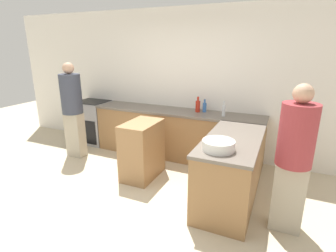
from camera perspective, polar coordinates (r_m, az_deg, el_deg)
The scene contains 12 objects.
ground_plane at distance 3.64m, azimuth -10.16°, elevation -17.03°, with size 14.00×14.00×0.00m, color beige.
wall_back at distance 5.02m, azimuth 3.30°, elevation 9.26°, with size 8.00×0.06×2.70m.
counter_back at distance 4.92m, azimuth 1.74°, elevation -1.67°, with size 3.18×0.63×0.89m.
counter_peninsula at distance 3.64m, azimuth 13.53°, elevation -9.16°, with size 0.69×1.58×0.89m.
range_oven at distance 5.91m, azimuth -15.91°, elevation 0.89°, with size 0.69×0.61×0.91m.
island_table at distance 4.18m, azimuth -5.62°, elevation -5.19°, with size 0.46×0.73×0.90m.
mixing_bowl at distance 3.01m, azimuth 10.93°, elevation -4.14°, with size 0.37×0.37×0.12m.
vinegar_bottle_clear at distance 4.49m, azimuth 12.03°, elevation 3.39°, with size 0.06×0.06×0.26m.
water_bottle_blue at distance 4.73m, azimuth 7.95°, elevation 4.13°, with size 0.07×0.07×0.23m.
hot_sauce_bottle at distance 4.71m, azimuth 6.51°, elevation 4.37°, with size 0.08×0.08×0.27m.
person_by_range at distance 5.11m, azimuth -20.08°, elevation 3.80°, with size 0.37×0.37×1.75m.
person_at_peninsula at distance 3.11m, azimuth 25.71°, elevation -5.94°, with size 0.37×0.37×1.67m.
Camera 1 is at (1.78, -2.45, 2.02)m, focal length 28.00 mm.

